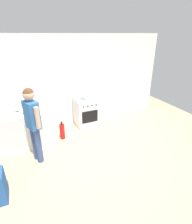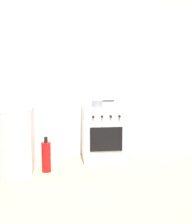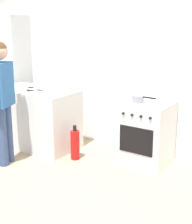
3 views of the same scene
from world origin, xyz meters
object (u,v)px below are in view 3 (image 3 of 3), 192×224
Objects in this scene: pot at (138,99)px; knife_bread at (46,91)px; oven_left at (146,133)px; person at (2,93)px; knife_utility at (27,90)px; knife_carving at (30,92)px; knife_paring at (29,87)px; larder_cabinet at (14,73)px; fire_extinguisher at (75,145)px.

pot is 1.41m from knife_bread.
oven_left is 2.47× the size of pot.
oven_left is 2.01m from person.
knife_utility reaches higher than oven_left.
knife_bread is 1.14× the size of knife_carving.
knife_carving is (-1.61, -0.56, 0.48)m from oven_left.
knife_paring is 0.13× the size of person.
larder_cabinet is at bearing 151.61° from knife_paring.
pot is at bearing 12.62° from knife_bread.
larder_cabinet is (-1.04, 0.66, 0.10)m from knife_carving.
pot is 1.11m from fire_extinguisher.
knife_bread is 0.70× the size of fire_extinguisher.
oven_left is at bearing 35.40° from person.
pot reaches higher than fire_extinguisher.
knife_paring is 0.88m from larder_cabinet.
knife_bread is 0.23m from knife_carving.
knife_utility is 0.16m from knife_carving.
oven_left is 2.71m from larder_cabinet.
fire_extinguisher is at bearing 0.35° from knife_utility.
oven_left is 3.37× the size of knife_utility.
person is at bearing -144.60° from oven_left.
person is at bearing -96.99° from knife_bread.
knife_utility and knife_carving have the same top height.
knife_carving is 0.36m from knife_paring.
larder_cabinet reaches higher than pot.
larder_cabinet is (-0.77, 0.42, 0.09)m from knife_paring.
larder_cabinet reaches higher than person.
pot is 0.69× the size of fire_extinguisher.
person reaches higher than fire_extinguisher.
oven_left is 1.60m from knife_bread.
pot is 0.21× the size of person.
knife_carving is at bearing -173.87° from fire_extinguisher.
oven_left is at bearing 14.13° from knife_bread.
fire_extinguisher is 0.25× the size of larder_cabinet.
person is 1.63m from larder_cabinet.
person reaches higher than knife_utility.
knife_utility and knife_paring have the same top height.
person is at bearing -144.33° from pot.
pot is (-0.11, -0.07, 0.47)m from oven_left.
knife_carving is (-0.13, -0.18, 0.00)m from knife_bread.
knife_paring is at bearing 126.78° from knife_utility.
larder_cabinet is at bearing 176.24° from pot.
knife_carving is at bearing -42.44° from knife_paring.
knife_bread reaches higher than oven_left.
larder_cabinet reaches higher than knife_bread.
knife_paring is (-0.27, 0.24, 0.00)m from knife_carving.
fire_extinguisher is (-0.76, -0.41, -0.68)m from pot.
fire_extinguisher is at bearing -151.61° from pot.
knife_bread is 1.39× the size of knife_utility.
knife_bread is at bearing 170.30° from fire_extinguisher.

